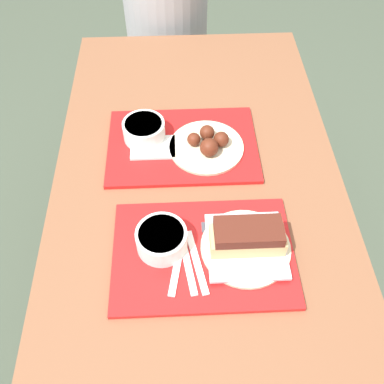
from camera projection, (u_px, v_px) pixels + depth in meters
The scene contains 15 objects.
ground_plane at pixel (196, 309), 1.75m from camera, with size 12.00×12.00×0.00m, color #424C3D.
picnic_table at pixel (198, 215), 1.23m from camera, with size 0.79×1.49×0.78m.
picnic_bench_far at pixel (187, 86), 2.05m from camera, with size 0.75×0.28×0.45m.
tray_near at pixel (203, 253), 1.01m from camera, with size 0.43×0.30×0.01m.
tray_far at pixel (182, 145), 1.23m from camera, with size 0.43×0.30×0.01m.
bowl_coleslaw_near at pixel (162, 239), 0.99m from camera, with size 0.12×0.12×0.06m.
brisket_sandwich_plate at pixel (247, 241), 0.99m from camera, with size 0.21×0.21×0.09m.
plastic_fork_near at pixel (187, 262), 0.99m from camera, with size 0.04×0.17×0.00m.
plastic_knife_near at pixel (197, 262), 0.99m from camera, with size 0.05×0.17×0.00m.
plastic_spoon_near at pixel (178, 262), 0.99m from camera, with size 0.05×0.17×0.00m.
condiment_packet at pixel (209, 227), 1.05m from camera, with size 0.04×0.03×0.01m.
bowl_coleslaw_far at pixel (144, 130), 1.22m from camera, with size 0.12×0.12×0.06m.
wings_plate_far at pixel (208, 144), 1.20m from camera, with size 0.21×0.21×0.06m.
napkin_far at pixel (153, 147), 1.21m from camera, with size 0.13×0.09×0.01m.
person_seated_across at pixel (166, 17), 1.77m from camera, with size 0.34×0.34×0.68m.
Camera 1 is at (-0.05, -0.71, 1.67)m, focal length 40.00 mm.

